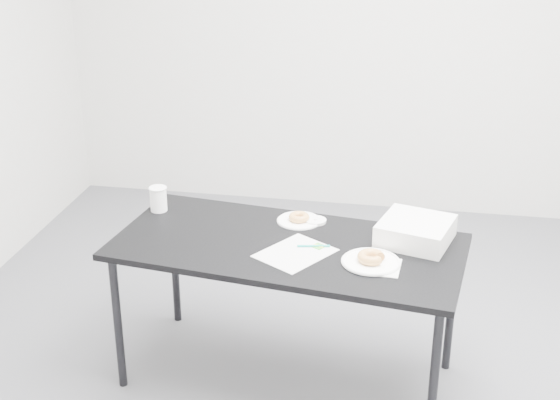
% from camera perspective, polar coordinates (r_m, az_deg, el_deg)
% --- Properties ---
extents(floor, '(4.00, 4.00, 0.00)m').
position_cam_1_polar(floor, '(3.95, 2.13, -11.62)').
color(floor, '#4B4C51').
rests_on(floor, ground).
extents(wall_back, '(4.00, 0.02, 2.70)m').
position_cam_1_polar(wall_back, '(5.31, 5.58, 13.23)').
color(wall_back, silver).
rests_on(wall_back, floor).
extents(table, '(1.63, 0.92, 0.71)m').
position_cam_1_polar(table, '(3.50, 0.57, -4.01)').
color(table, black).
rests_on(table, floor).
extents(scorecard, '(0.37, 0.39, 0.00)m').
position_cam_1_polar(scorecard, '(3.39, 1.12, -3.90)').
color(scorecard, silver).
rests_on(scorecard, table).
extents(logo_patch, '(0.07, 0.07, 0.00)m').
position_cam_1_polar(logo_patch, '(3.45, 2.83, -3.40)').
color(logo_patch, green).
rests_on(logo_patch, scorecard).
extents(pen, '(0.14, 0.04, 0.01)m').
position_cam_1_polar(pen, '(3.44, 2.47, -3.37)').
color(pen, '#0D998C').
rests_on(pen, scorecard).
extents(napkin, '(0.19, 0.19, 0.00)m').
position_cam_1_polar(napkin, '(3.31, 7.27, -4.83)').
color(napkin, silver).
rests_on(napkin, table).
extents(plate_near, '(0.25, 0.25, 0.01)m').
position_cam_1_polar(plate_near, '(3.33, 6.66, -4.51)').
color(plate_near, white).
rests_on(plate_near, napkin).
extents(donut_near, '(0.14, 0.14, 0.04)m').
position_cam_1_polar(donut_near, '(3.32, 6.68, -4.16)').
color(donut_near, '#D38343').
rests_on(donut_near, plate_near).
extents(plate_far, '(0.21, 0.21, 0.01)m').
position_cam_1_polar(plate_far, '(3.69, 1.40, -1.52)').
color(plate_far, white).
rests_on(plate_far, table).
extents(donut_far, '(0.10, 0.10, 0.03)m').
position_cam_1_polar(donut_far, '(3.69, 1.40, -1.25)').
color(donut_far, '#D38343').
rests_on(donut_far, plate_far).
extents(coffee_cup, '(0.08, 0.08, 0.12)m').
position_cam_1_polar(coffee_cup, '(3.83, -8.89, 0.08)').
color(coffee_cup, white).
rests_on(coffee_cup, table).
extents(cup_lid, '(0.10, 0.10, 0.01)m').
position_cam_1_polar(cup_lid, '(3.69, 2.63, -1.52)').
color(cup_lid, white).
rests_on(cup_lid, table).
extents(bakery_box, '(0.37, 0.37, 0.10)m').
position_cam_1_polar(bakery_box, '(3.53, 9.89, -2.25)').
color(bakery_box, silver).
rests_on(bakery_box, table).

